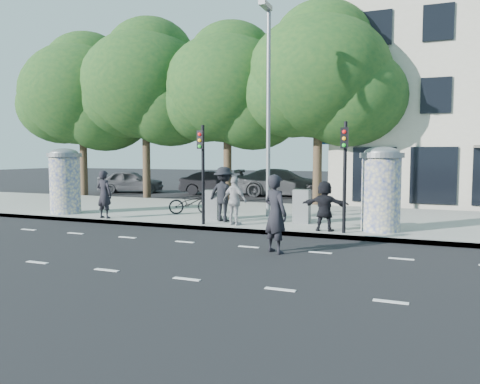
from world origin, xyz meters
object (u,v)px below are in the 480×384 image
at_px(ped_b, 104,194).
at_px(man_road, 275,214).
at_px(bicycle, 191,203).
at_px(street_lamp, 268,96).
at_px(traffic_pole_far, 345,165).
at_px(ped_d, 224,194).
at_px(cabinet_right, 302,206).
at_px(car_mid, 215,183).
at_px(ad_column_left, 65,179).
at_px(ped_e, 235,201).
at_px(traffic_pole_near, 202,164).
at_px(ped_f, 325,206).
at_px(car_right, 283,182).
at_px(car_left, 131,182).
at_px(ad_column_right, 381,187).
at_px(cabinet_left, 212,205).

distance_m(ped_b, man_road, 8.19).
bearing_deg(bicycle, street_lamp, -110.42).
distance_m(traffic_pole_far, bicycle, 7.13).
height_order(ped_d, man_road, ped_d).
relative_size(cabinet_right, car_mid, 0.27).
height_order(ad_column_left, street_lamp, street_lamp).
xyz_separation_m(traffic_pole_far, ped_e, (-3.72, 0.29, -1.25)).
height_order(traffic_pole_near, ped_f, traffic_pole_near).
bearing_deg(bicycle, ad_column_left, 80.20).
distance_m(bicycle, car_right, 10.84).
bearing_deg(man_road, street_lamp, -39.02).
xyz_separation_m(traffic_pole_near, ped_d, (0.37, 0.97, -1.10)).
xyz_separation_m(ped_b, car_mid, (-1.33, 12.72, -0.32)).
distance_m(street_lamp, ped_b, 7.25).
bearing_deg(car_left, bicycle, -158.71).
bearing_deg(ad_column_right, man_road, -121.47).
bearing_deg(street_lamp, ped_b, -153.37).
distance_m(ped_d, cabinet_right, 2.80).
bearing_deg(bicycle, man_road, -163.72).
distance_m(ped_b, ped_f, 8.32).
xyz_separation_m(traffic_pole_near, car_mid, (-5.48, 12.78, -1.50)).
bearing_deg(ad_column_right, ped_b, -175.12).
bearing_deg(traffic_pole_far, car_left, 143.28).
bearing_deg(car_left, man_road, -158.65).
height_order(ad_column_right, car_left, ad_column_right).
height_order(traffic_pole_near, ped_b, traffic_pole_near).
xyz_separation_m(traffic_pole_near, man_road, (3.51, -2.84, -1.21)).
bearing_deg(ped_f, traffic_pole_near, 0.59).
height_order(ad_column_left, ped_b, ad_column_left).
xyz_separation_m(traffic_pole_far, car_mid, (-10.28, 12.78, -1.50)).
relative_size(ped_e, bicycle, 0.95).
relative_size(street_lamp, ped_b, 4.42).
xyz_separation_m(ad_column_left, man_road, (10.11, -3.55, -0.51)).
height_order(ad_column_left, ped_e, ad_column_left).
bearing_deg(bicycle, car_right, -32.21).
distance_m(traffic_pole_far, car_mid, 16.47).
bearing_deg(ped_b, ped_f, -173.00).
xyz_separation_m(ped_f, car_right, (-5.24, 13.01, -0.11)).
bearing_deg(cabinet_left, ped_d, -29.70).
height_order(ad_column_left, man_road, ad_column_left).
distance_m(street_lamp, bicycle, 5.24).
relative_size(ped_d, bicycle, 1.12).
bearing_deg(car_mid, cabinet_right, -164.56).
bearing_deg(ad_column_left, ped_d, 2.14).
bearing_deg(ad_column_right, cabinet_left, 176.96).
xyz_separation_m(cabinet_left, car_right, (-0.85, 11.98, 0.14)).
distance_m(ad_column_left, car_mid, 12.15).
height_order(cabinet_left, car_left, car_left).
bearing_deg(traffic_pole_far, ped_f, 162.40).
bearing_deg(traffic_pole_far, ped_d, 167.66).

